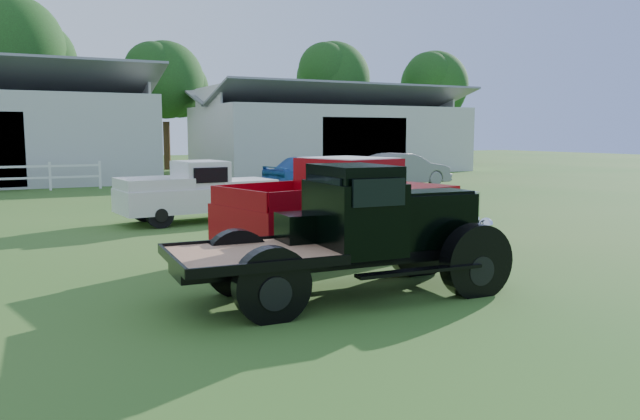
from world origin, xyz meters
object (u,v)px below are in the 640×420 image
vintage_flatbed (348,231)px  white_pickup (198,192)px  misc_car_grey (403,170)px  misc_car_blue (317,173)px  red_pickup (344,205)px

vintage_flatbed → white_pickup: 8.74m
misc_car_grey → misc_car_blue: bearing=93.1°
misc_car_blue → misc_car_grey: size_ratio=1.02×
vintage_flatbed → red_pickup: (1.62, 3.01, -0.00)m
red_pickup → misc_car_blue: 12.98m
white_pickup → misc_car_grey: (11.35, 6.73, -0.06)m
vintage_flatbed → red_pickup: 3.42m
white_pickup → misc_car_grey: white_pickup is taller
misc_car_blue → misc_car_grey: (4.63, 0.63, -0.04)m
red_pickup → white_pickup: red_pickup is taller
red_pickup → misc_car_grey: size_ratio=1.16×
vintage_flatbed → red_pickup: size_ratio=0.92×
vintage_flatbed → misc_car_blue: 16.39m
vintage_flatbed → misc_car_blue: size_ratio=1.05×
red_pickup → misc_car_blue: size_ratio=1.14×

